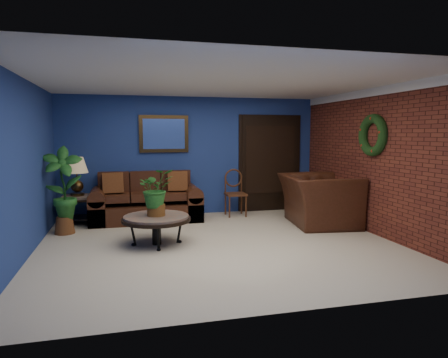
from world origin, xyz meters
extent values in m
plane|color=beige|center=(0.00, 0.00, 0.00)|extent=(5.50, 5.50, 0.00)
cube|color=navy|center=(0.00, 2.50, 1.25)|extent=(5.50, 0.04, 2.50)
cube|color=navy|center=(-2.75, 0.00, 1.25)|extent=(0.04, 5.00, 2.50)
cube|color=maroon|center=(2.75, 0.00, 1.25)|extent=(0.04, 5.00, 2.50)
cube|color=white|center=(0.00, 0.00, 2.50)|extent=(5.50, 5.00, 0.02)
cube|color=white|center=(2.72, 0.00, 2.43)|extent=(0.03, 5.00, 0.14)
cube|color=#463117|center=(-0.60, 2.46, 1.72)|extent=(1.02, 0.06, 0.77)
cube|color=black|center=(1.75, 2.47, 1.05)|extent=(1.44, 0.06, 2.18)
torus|color=black|center=(2.69, 0.05, 1.70)|extent=(0.16, 0.72, 0.72)
cube|color=#401D12|center=(-1.02, 2.00, 0.18)|extent=(2.15, 0.93, 0.35)
cube|color=#401D12|center=(-1.02, 2.34, 0.50)|extent=(1.84, 0.25, 0.88)
cube|color=#401D12|center=(-1.63, 1.94, 0.50)|extent=(0.59, 0.64, 0.14)
cube|color=#401D12|center=(-1.02, 1.94, 0.50)|extent=(0.59, 0.64, 0.14)
cube|color=#401D12|center=(-0.40, 1.94, 0.50)|extent=(0.59, 0.64, 0.14)
cube|color=#401D12|center=(-1.94, 2.00, 0.24)|extent=(0.31, 0.93, 0.49)
cube|color=#401D12|center=(-0.10, 2.00, 0.24)|extent=(0.31, 0.93, 0.49)
cube|color=brown|center=(-1.64, 1.98, 0.77)|extent=(0.39, 0.12, 0.39)
cube|color=brown|center=(-0.39, 1.98, 0.77)|extent=(0.39, 0.12, 0.39)
cylinder|color=#58524D|center=(-0.95, 0.24, 0.43)|extent=(1.01, 1.01, 0.05)
cylinder|color=black|center=(-0.95, 0.24, 0.40)|extent=(1.07, 1.07, 0.05)
cylinder|color=black|center=(-0.95, 0.24, 0.20)|extent=(0.14, 0.14, 0.41)
cube|color=#58524D|center=(-2.30, 2.05, 0.52)|extent=(0.57, 0.57, 0.05)
cube|color=black|center=(-2.30, 2.05, 0.48)|extent=(0.60, 0.60, 0.04)
cube|color=black|center=(-2.30, 2.05, 0.12)|extent=(0.51, 0.51, 0.03)
cylinder|color=black|center=(-2.54, 1.81, 0.26)|extent=(0.03, 0.03, 0.52)
cylinder|color=black|center=(-2.06, 1.81, 0.26)|extent=(0.03, 0.03, 0.52)
cylinder|color=black|center=(-2.54, 2.29, 0.26)|extent=(0.03, 0.03, 0.52)
cylinder|color=black|center=(-2.06, 2.29, 0.26)|extent=(0.03, 0.03, 0.52)
cylinder|color=#463117|center=(-2.30, 2.05, 0.57)|extent=(0.26, 0.26, 0.05)
sphere|color=#463117|center=(-2.30, 2.05, 0.70)|extent=(0.23, 0.23, 0.23)
cylinder|color=#463117|center=(-2.30, 2.05, 0.90)|extent=(0.03, 0.03, 0.30)
cone|color=#97805B|center=(-2.30, 2.05, 1.11)|extent=(0.43, 0.43, 0.30)
cube|color=#502B17|center=(0.84, 2.05, 0.46)|extent=(0.42, 0.42, 0.04)
torus|color=#502B17|center=(0.84, 2.24, 0.78)|extent=(0.39, 0.04, 0.39)
cylinder|color=#502B17|center=(0.66, 1.88, 0.22)|extent=(0.03, 0.03, 0.44)
cylinder|color=#502B17|center=(1.01, 1.87, 0.22)|extent=(0.03, 0.03, 0.44)
cylinder|color=#502B17|center=(0.66, 2.23, 0.22)|extent=(0.03, 0.03, 0.44)
cylinder|color=#502B17|center=(1.02, 2.22, 0.22)|extent=(0.03, 0.03, 0.44)
imported|color=#401D12|center=(2.15, 0.89, 0.47)|extent=(1.44, 1.60, 0.94)
cylinder|color=brown|center=(-0.95, 0.24, 0.55)|extent=(0.28, 0.28, 0.18)
imported|color=#1A531B|center=(-0.95, 0.24, 0.89)|extent=(0.64, 0.58, 0.60)
cylinder|color=brown|center=(2.35, 1.77, 0.10)|extent=(0.26, 0.26, 0.20)
imported|color=#1A531B|center=(2.35, 1.77, 0.46)|extent=(0.35, 0.29, 0.62)
cylinder|color=brown|center=(-2.45, 1.31, 0.15)|extent=(0.34, 0.34, 0.30)
imported|color=#1A531B|center=(-2.45, 1.31, 0.89)|extent=(0.68, 0.48, 1.27)
camera|label=1|loc=(-1.41, -5.94, 1.73)|focal=32.00mm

